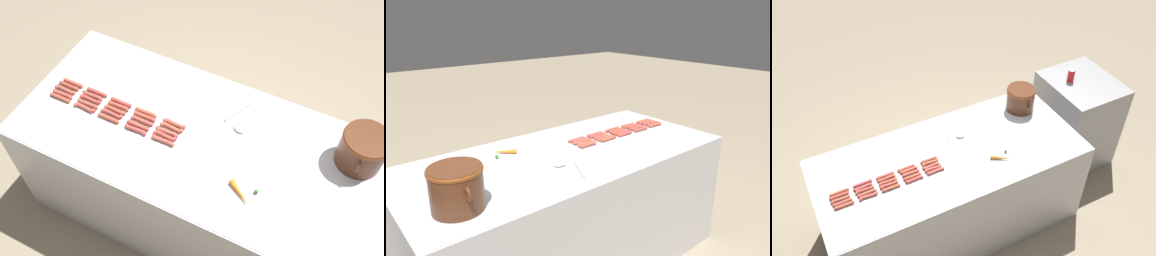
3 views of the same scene
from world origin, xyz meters
TOP-DOWN VIEW (x-y plane):
  - griddle_counter at (0.00, 0.00)m, footprint 0.97×2.16m
  - hot_dog_0 at (-0.01, -0.88)m, footprint 0.03×0.14m
  - hot_dog_1 at (-0.02, -0.71)m, footprint 0.03×0.14m
  - hot_dog_2 at (-0.01, -0.54)m, footprint 0.03×0.14m
  - hot_dog_3 at (-0.01, -0.36)m, footprint 0.03×0.14m
  - hot_dog_4 at (-0.01, -0.18)m, footprint 0.03×0.14m
  - hot_dog_5 at (0.02, -0.89)m, footprint 0.03×0.14m
  - hot_dog_6 at (0.02, -0.72)m, footprint 0.03×0.14m
  - hot_dog_7 at (0.02, -0.54)m, footprint 0.03×0.14m
  - hot_dog_8 at (0.02, -0.36)m, footprint 0.03×0.14m
  - hot_dog_9 at (0.02, -0.18)m, footprint 0.03×0.14m
  - hot_dog_10 at (0.05, -0.89)m, footprint 0.03×0.14m
  - hot_dog_11 at (0.05, -0.71)m, footprint 0.03×0.14m
  - hot_dog_12 at (0.05, -0.54)m, footprint 0.03×0.14m
  - hot_dog_13 at (0.05, -0.35)m, footprint 0.03×0.14m
  - hot_dog_14 at (0.06, -0.19)m, footprint 0.03×0.14m
  - hot_dog_15 at (0.09, -0.89)m, footprint 0.03×0.14m
  - hot_dog_16 at (0.09, -0.71)m, footprint 0.03×0.14m
  - hot_dog_17 at (0.08, -0.54)m, footprint 0.03×0.14m
  - hot_dog_18 at (0.09, -0.36)m, footprint 0.02×0.14m
  - hot_dog_19 at (0.09, -0.18)m, footprint 0.03×0.14m
  - hot_dog_20 at (0.12, -0.88)m, footprint 0.03×0.14m
  - hot_dog_21 at (0.12, -0.71)m, footprint 0.03×0.14m
  - hot_dog_22 at (0.12, -0.54)m, footprint 0.03×0.14m
  - hot_dog_23 at (0.12, -0.35)m, footprint 0.03×0.14m
  - hot_dog_24 at (0.12, -0.18)m, footprint 0.03×0.14m
  - bean_pot at (-0.24, 0.82)m, footprint 0.32×0.26m
  - serving_spoon at (-0.19, 0.15)m, footprint 0.26×0.15m
  - carrot at (0.23, 0.34)m, footprint 0.12×0.16m

SIDE VIEW (x-z plane):
  - griddle_counter at x=0.00m, z-range 0.00..0.87m
  - serving_spoon at x=-0.19m, z-range 0.87..0.89m
  - hot_dog_0 at x=-0.01m, z-range 0.87..0.89m
  - hot_dog_1 at x=-0.02m, z-range 0.87..0.89m
  - hot_dog_2 at x=-0.01m, z-range 0.87..0.89m
  - hot_dog_3 at x=-0.01m, z-range 0.87..0.89m
  - hot_dog_4 at x=-0.01m, z-range 0.87..0.89m
  - hot_dog_5 at x=0.02m, z-range 0.87..0.89m
  - hot_dog_6 at x=0.02m, z-range 0.87..0.89m
  - hot_dog_7 at x=0.02m, z-range 0.87..0.89m
  - hot_dog_8 at x=0.02m, z-range 0.87..0.89m
  - hot_dog_9 at x=0.02m, z-range 0.87..0.89m
  - hot_dog_10 at x=0.05m, z-range 0.87..0.89m
  - hot_dog_11 at x=0.05m, z-range 0.87..0.89m
  - hot_dog_12 at x=0.05m, z-range 0.87..0.89m
  - hot_dog_13 at x=0.05m, z-range 0.87..0.89m
  - hot_dog_14 at x=0.06m, z-range 0.87..0.89m
  - hot_dog_15 at x=0.09m, z-range 0.87..0.89m
  - hot_dog_16 at x=0.09m, z-range 0.87..0.89m
  - hot_dog_17 at x=0.08m, z-range 0.87..0.89m
  - hot_dog_18 at x=0.09m, z-range 0.87..0.89m
  - hot_dog_19 at x=0.09m, z-range 0.87..0.89m
  - hot_dog_20 at x=0.12m, z-range 0.87..0.89m
  - hot_dog_21 at x=0.12m, z-range 0.87..0.89m
  - hot_dog_22 at x=0.12m, z-range 0.87..0.89m
  - hot_dog_23 at x=0.12m, z-range 0.87..0.89m
  - hot_dog_24 at x=0.12m, z-range 0.87..0.89m
  - carrot at x=0.23m, z-range 0.87..0.90m
  - bean_pot at x=-0.24m, z-range 0.88..1.10m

